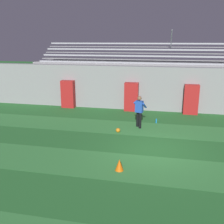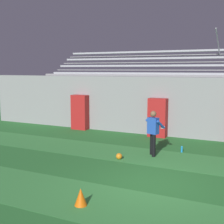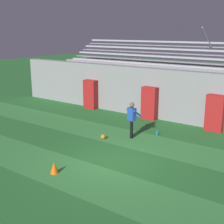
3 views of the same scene
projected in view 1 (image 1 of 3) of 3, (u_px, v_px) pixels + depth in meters
name	position (u px, v px, depth m)	size (l,w,h in m)	color
ground_plane	(155.00, 150.00, 10.90)	(80.00, 80.00, 0.00)	#286B2D
turf_stripe_mid	(153.00, 169.00, 9.28)	(28.00, 2.14, 0.01)	#38843D
turf_stripe_far	(158.00, 130.00, 13.32)	(28.00, 2.14, 0.01)	#38843D
back_wall	(161.00, 89.00, 16.65)	(24.00, 0.60, 2.80)	gray
padding_pillar_gate_left	(131.00, 97.00, 16.63)	(0.87, 0.44, 1.82)	#B21E1E
padding_pillar_gate_right	(191.00, 100.00, 15.90)	(0.87, 0.44, 1.82)	#B21E1E
padding_pillar_far_left	(68.00, 94.00, 17.47)	(0.87, 0.44, 1.82)	#B21E1E
bleacher_stand	(162.00, 82.00, 18.50)	(18.00, 3.35, 5.03)	gray
goalkeeper	(139.00, 110.00, 13.46)	(0.68, 0.66, 1.67)	black
soccer_ball	(118.00, 130.00, 12.92)	(0.22, 0.22, 0.22)	orange
traffic_cone	(119.00, 165.00, 9.15)	(0.30, 0.30, 0.42)	orange
water_bottle	(156.00, 121.00, 14.36)	(0.07, 0.07, 0.24)	#1E8CD8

